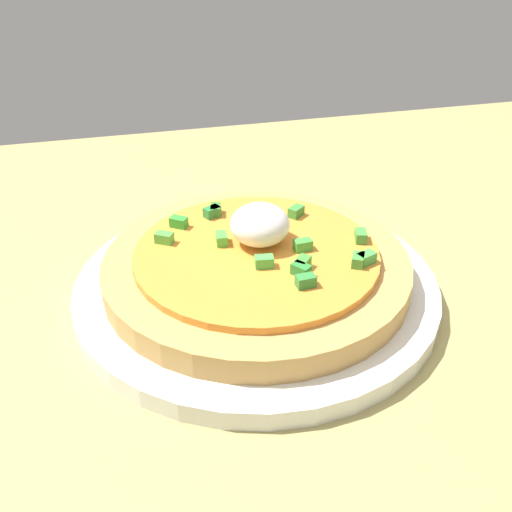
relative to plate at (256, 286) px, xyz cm
name	(u,v)px	position (x,y,z in cm)	size (l,w,h in cm)	color
dining_table	(280,366)	(-0.03, 6.56, -2.19)	(96.22, 87.75, 2.97)	tan
plate	(256,286)	(0.00, 0.00, 0.00)	(26.92, 26.92, 1.42)	white
pizza	(256,264)	(-0.04, -0.06, 1.99)	(22.49, 22.49, 5.44)	tan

